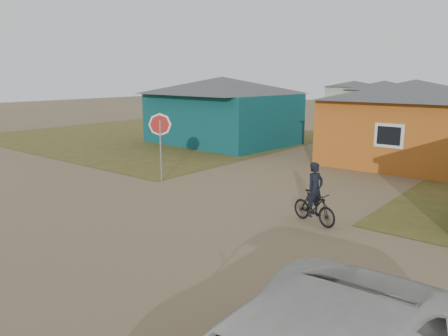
{
  "coord_description": "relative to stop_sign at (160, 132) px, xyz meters",
  "views": [
    {
      "loc": [
        8.53,
        -7.1,
        4.09
      ],
      "look_at": [
        0.25,
        3.0,
        1.3
      ],
      "focal_mm": 35.0,
      "sensor_mm": 36.0,
      "label": 1
    }
  ],
  "objects": [
    {
      "name": "house_pale_north",
      "position": [
        -10.08,
        41.77,
        -0.2
      ],
      "size": [
        6.28,
        5.81,
        3.4
      ],
      "color": "#9BA991",
      "rests_on": "ground"
    },
    {
      "name": "cyclist",
      "position": [
        6.99,
        -0.68,
        -1.31
      ],
      "size": [
        1.61,
        0.84,
        1.75
      ],
      "color": "black",
      "rests_on": "ground"
    },
    {
      "name": "house_teal",
      "position": [
        -4.58,
        9.27,
        0.11
      ],
      "size": [
        8.93,
        7.08,
        4.0
      ],
      "color": "#0B3B3F",
      "rests_on": "ground"
    },
    {
      "name": "stop_sign",
      "position": [
        0.0,
        0.0,
        0.0
      ],
      "size": [
        0.84,
        0.31,
        2.67
      ],
      "color": "gray",
      "rests_on": "ground"
    },
    {
      "name": "grass_nw",
      "position": [
        -10.08,
        8.77,
        -1.94
      ],
      "size": [
        20.0,
        18.0,
        0.0
      ],
      "primitive_type": "cube",
      "color": "brown",
      "rests_on": "ground"
    },
    {
      "name": "house_pale_west",
      "position": [
        -2.08,
        29.77,
        -0.09
      ],
      "size": [
        7.04,
        6.15,
        3.6
      ],
      "color": "#9BA991",
      "rests_on": "ground"
    },
    {
      "name": "house_yellow",
      "position": [
        6.42,
        9.77,
        0.05
      ],
      "size": [
        7.72,
        6.76,
        3.9
      ],
      "color": "#B45C1B",
      "rests_on": "ground"
    },
    {
      "name": "ground",
      "position": [
        3.92,
        -4.23,
        -1.95
      ],
      "size": [
        120.0,
        120.0,
        0.0
      ],
      "primitive_type": "plane",
      "color": "#796446"
    }
  ]
}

